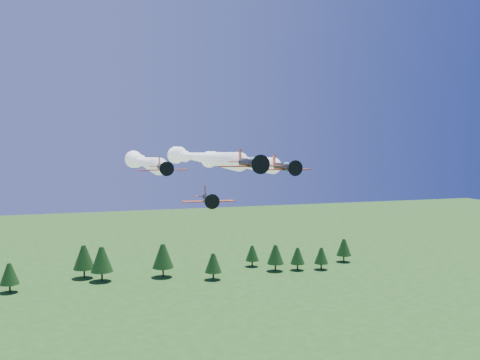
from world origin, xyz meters
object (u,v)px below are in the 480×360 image
object	(u,v)px
plane_lead	(196,157)
plane_left	(142,161)
plane_right	(230,161)
plane_slot	(208,199)

from	to	relation	value
plane_lead	plane_left	world-z (taller)	plane_lead
plane_left	plane_right	xyz separation A→B (m)	(16.90, -0.33, -0.10)
plane_lead	plane_left	bearing A→B (deg)	148.73
plane_lead	plane_slot	size ratio (longest dim) A/B	6.59
plane_lead	plane_left	xyz separation A→B (m)	(-9.02, 5.63, -0.90)
plane_lead	plane_slot	xyz separation A→B (m)	(-1.55, -15.00, -6.10)
plane_right	plane_lead	bearing A→B (deg)	-146.53
plane_right	plane_left	bearing A→B (deg)	178.42
plane_left	plane_right	size ratio (longest dim) A/B	0.96
plane_lead	plane_left	distance (m)	10.67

